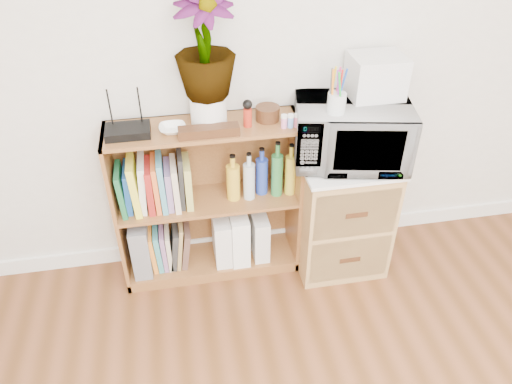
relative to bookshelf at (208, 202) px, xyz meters
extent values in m
cube|color=white|center=(0.35, 0.14, -0.42)|extent=(4.00, 0.02, 0.10)
cube|color=brown|center=(0.00, 0.00, 0.00)|extent=(1.00, 0.30, 0.95)
cube|color=#9E7542|center=(0.75, -0.08, -0.12)|extent=(0.50, 0.45, 0.70)
imported|color=silver|center=(0.75, -0.08, 0.41)|extent=(0.64, 0.50, 0.32)
cylinder|color=silver|center=(0.63, -0.15, 0.61)|extent=(0.09, 0.09, 0.10)
cube|color=silver|center=(0.88, 0.00, 0.67)|extent=(0.27, 0.22, 0.21)
cube|color=black|center=(-0.36, -0.02, 0.49)|extent=(0.21, 0.15, 0.04)
imported|color=white|center=(-0.15, -0.03, 0.49)|extent=(0.13, 0.13, 0.03)
cylinder|color=white|center=(0.03, 0.02, 0.55)|extent=(0.18, 0.18, 0.15)
imported|color=#38742E|center=(0.03, 0.02, 0.88)|extent=(0.28, 0.28, 0.51)
cube|color=#341E0E|center=(0.02, -0.10, 0.50)|extent=(0.29, 0.07, 0.05)
cylinder|color=#AB2515|center=(0.22, -0.04, 0.52)|extent=(0.04, 0.04, 0.10)
cylinder|color=#3B1F10|center=(0.33, 0.01, 0.51)|extent=(0.12, 0.12, 0.07)
cube|color=pink|center=(0.42, -0.09, 0.51)|extent=(0.12, 0.04, 0.06)
cube|color=slate|center=(-0.40, 0.00, -0.24)|extent=(0.10, 0.27, 0.33)
cube|color=silver|center=(0.06, -0.01, -0.26)|extent=(0.09, 0.24, 0.30)
cube|color=white|center=(0.16, -0.01, -0.24)|extent=(0.10, 0.26, 0.32)
cube|color=silver|center=(0.29, -0.01, -0.27)|extent=(0.09, 0.22, 0.28)
cube|color=#1A6336|center=(-0.45, 0.00, 0.15)|extent=(0.04, 0.20, 0.25)
cube|color=#1B4EA4|center=(-0.41, 0.00, 0.14)|extent=(0.04, 0.20, 0.24)
cube|color=yellow|center=(-0.38, 0.00, 0.17)|extent=(0.05, 0.20, 0.30)
cube|color=silver|center=(-0.34, 0.00, 0.17)|extent=(0.05, 0.20, 0.28)
cube|color=maroon|center=(-0.30, 0.00, 0.16)|extent=(0.03, 0.20, 0.26)
cube|color=orange|center=(-0.27, 0.00, 0.16)|extent=(0.03, 0.20, 0.28)
cube|color=teal|center=(-0.24, 0.00, 0.17)|extent=(0.03, 0.20, 0.30)
cube|color=#8E6DA3|center=(-0.20, 0.00, 0.14)|extent=(0.03, 0.20, 0.23)
cube|color=beige|center=(-0.17, 0.00, 0.16)|extent=(0.03, 0.20, 0.26)
cube|color=black|center=(-0.14, 0.00, 0.18)|extent=(0.03, 0.20, 0.31)
cube|color=tan|center=(-0.10, 0.00, 0.15)|extent=(0.04, 0.20, 0.26)
cylinder|color=gold|center=(0.14, 0.00, 0.16)|extent=(0.07, 0.07, 0.26)
cylinder|color=#B0C0C8|center=(0.23, 0.00, 0.16)|extent=(0.06, 0.06, 0.27)
cylinder|color=#223A9E|center=(0.30, 0.00, 0.16)|extent=(0.07, 0.07, 0.27)
cylinder|color=#2D7C3A|center=(0.38, 0.00, 0.18)|extent=(0.06, 0.06, 0.32)
cylinder|color=gold|center=(0.45, 0.00, 0.17)|extent=(0.06, 0.06, 0.30)
cube|color=orange|center=(-0.34, 0.00, -0.28)|extent=(0.04, 0.19, 0.25)
cube|color=teal|center=(-0.31, 0.00, -0.28)|extent=(0.04, 0.19, 0.25)
cube|color=#8A5F8F|center=(-0.28, 0.00, -0.28)|extent=(0.03, 0.19, 0.25)
cube|color=#C4B699|center=(-0.25, 0.00, -0.28)|extent=(0.03, 0.19, 0.24)
cube|color=#2A2A2A|center=(-0.21, 0.00, -0.28)|extent=(0.07, 0.19, 0.26)
cube|color=#9B7E47|center=(-0.18, 0.00, -0.26)|extent=(0.06, 0.19, 0.29)
cube|color=brown|center=(-0.15, 0.00, -0.29)|extent=(0.07, 0.19, 0.24)
camera|label=1|loc=(-0.14, -2.21, 1.66)|focal=35.00mm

